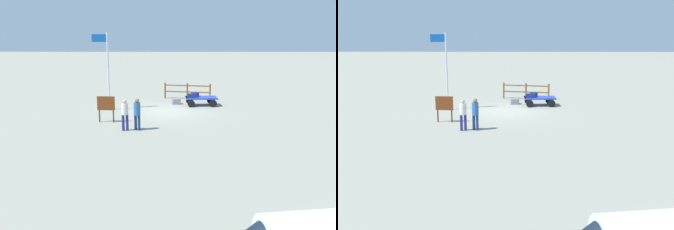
% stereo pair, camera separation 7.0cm
% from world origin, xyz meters
% --- Properties ---
extents(ground_plane, '(120.00, 120.00, 0.00)m').
position_xyz_m(ground_plane, '(0.00, 0.00, 0.00)').
color(ground_plane, gray).
extents(luggage_cart, '(2.12, 1.29, 0.58)m').
position_xyz_m(luggage_cart, '(-2.18, -1.81, 0.43)').
color(luggage_cart, '#263EBE').
rests_on(luggage_cart, ground).
extents(suitcase_olive, '(0.64, 0.32, 0.26)m').
position_xyz_m(suitcase_olive, '(-1.56, -1.60, 0.71)').
color(suitcase_olive, navy).
rests_on(suitcase_olive, luggage_cart).
extents(suitcase_dark, '(0.53, 0.32, 0.26)m').
position_xyz_m(suitcase_dark, '(-1.81, -2.08, 0.71)').
color(suitcase_dark, navy).
rests_on(suitcase_dark, luggage_cart).
extents(suitcase_maroon, '(0.65, 0.51, 0.38)m').
position_xyz_m(suitcase_maroon, '(-0.52, -2.23, 0.19)').
color(suitcase_maroon, gray).
rests_on(suitcase_maroon, ground).
extents(worker_lead, '(0.45, 0.45, 1.64)m').
position_xyz_m(worker_lead, '(1.50, 4.28, 0.95)').
color(worker_lead, navy).
rests_on(worker_lead, ground).
extents(worker_trailing, '(0.36, 0.36, 1.60)m').
position_xyz_m(worker_trailing, '(2.11, 4.37, 0.93)').
color(worker_trailing, navy).
rests_on(worker_trailing, ground).
extents(flagpole, '(0.98, 0.18, 4.79)m').
position_xyz_m(flagpole, '(3.80, -0.48, 2.81)').
color(flagpole, silver).
rests_on(flagpole, ground).
extents(signboard, '(0.97, 0.13, 1.44)m').
position_xyz_m(signboard, '(3.34, 2.69, 0.94)').
color(signboard, '#4C3319').
rests_on(signboard, ground).
extents(wooden_fence, '(3.36, 0.72, 1.16)m').
position_xyz_m(wooden_fence, '(-1.37, -4.12, 0.66)').
color(wooden_fence, brown).
rests_on(wooden_fence, ground).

